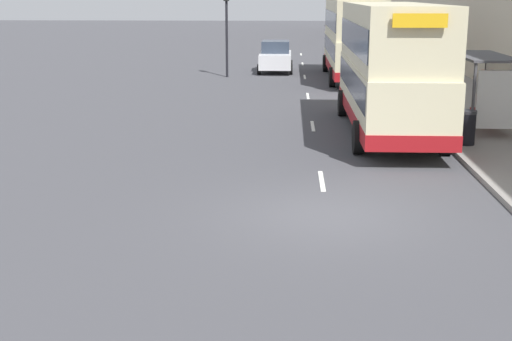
# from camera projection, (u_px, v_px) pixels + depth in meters

# --- Properties ---
(ground_plane) EXTENTS (220.00, 220.00, 0.00)m
(ground_plane) POSITION_uv_depth(u_px,v_px,m) (327.00, 216.00, 15.25)
(ground_plane) COLOR #424247
(pavement) EXTENTS (5.00, 93.00, 0.14)m
(pavement) POSITION_uv_depth(u_px,v_px,m) (390.00, 57.00, 52.25)
(pavement) COLOR gray
(pavement) RESTS_ON ground_plane
(lane_mark_0) EXTENTS (0.12, 2.00, 0.01)m
(lane_mark_0) POSITION_uv_depth(u_px,v_px,m) (322.00, 181.00, 18.05)
(lane_mark_0) COLOR silver
(lane_mark_0) RESTS_ON ground_plane
(lane_mark_1) EXTENTS (0.12, 2.00, 0.01)m
(lane_mark_1) POSITION_uv_depth(u_px,v_px,m) (313.00, 126.00, 25.49)
(lane_mark_1) COLOR silver
(lane_mark_1) RESTS_ON ground_plane
(lane_mark_2) EXTENTS (0.12, 2.00, 0.01)m
(lane_mark_2) POSITION_uv_depth(u_px,v_px,m) (308.00, 96.00, 32.93)
(lane_mark_2) COLOR silver
(lane_mark_2) RESTS_ON ground_plane
(lane_mark_3) EXTENTS (0.12, 2.00, 0.01)m
(lane_mark_3) POSITION_uv_depth(u_px,v_px,m) (305.00, 77.00, 40.38)
(lane_mark_3) COLOR silver
(lane_mark_3) RESTS_ON ground_plane
(lane_mark_4) EXTENTS (0.12, 2.00, 0.01)m
(lane_mark_4) POSITION_uv_depth(u_px,v_px,m) (302.00, 64.00, 47.82)
(lane_mark_4) COLOR silver
(lane_mark_4) RESTS_ON ground_plane
(lane_mark_5) EXTENTS (0.12, 2.00, 0.01)m
(lane_mark_5) POSITION_uv_depth(u_px,v_px,m) (301.00, 54.00, 55.26)
(lane_mark_5) COLOR silver
(lane_mark_5) RESTS_ON ground_plane
(bus_shelter) EXTENTS (1.60, 4.20, 2.48)m
(bus_shelter) POSITION_uv_depth(u_px,v_px,m) (489.00, 78.00, 23.68)
(bus_shelter) COLOR #4C4C51
(bus_shelter) RESTS_ON ground_plane
(double_decker_bus_near) EXTENTS (2.85, 10.44, 4.30)m
(double_decker_bus_near) POSITION_uv_depth(u_px,v_px,m) (390.00, 66.00, 23.62)
(double_decker_bus_near) COLOR beige
(double_decker_bus_near) RESTS_ON ground_plane
(double_decker_bus_ahead) EXTENTS (2.85, 11.27, 4.30)m
(double_decker_bus_ahead) POSITION_uv_depth(u_px,v_px,m) (353.00, 37.00, 38.88)
(double_decker_bus_ahead) COLOR beige
(double_decker_bus_ahead) RESTS_ON ground_plane
(car_0) EXTENTS (2.06, 4.36, 1.85)m
(car_0) POSITION_uv_depth(u_px,v_px,m) (275.00, 57.00, 42.75)
(car_0) COLOR silver
(car_0) RESTS_ON ground_plane
(pedestrian_at_shelter) EXTENTS (0.34, 0.34, 1.74)m
(pedestrian_at_shelter) POSITION_uv_depth(u_px,v_px,m) (481.00, 92.00, 26.74)
(pedestrian_at_shelter) COLOR #23232D
(pedestrian_at_shelter) RESTS_ON ground_plane
(litter_bin) EXTENTS (0.55, 0.55, 1.05)m
(litter_bin) POSITION_uv_depth(u_px,v_px,m) (467.00, 127.00, 21.62)
(litter_bin) COLOR black
(litter_bin) RESTS_ON ground_plane
(traffic_light_far_kerb) EXTENTS (0.30, 0.32, 5.20)m
(traffic_light_far_kerb) POSITION_uv_depth(u_px,v_px,m) (226.00, 14.00, 39.55)
(traffic_light_far_kerb) COLOR black
(traffic_light_far_kerb) RESTS_ON ground_plane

